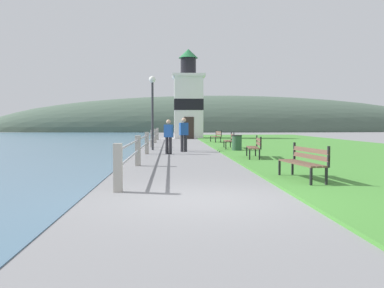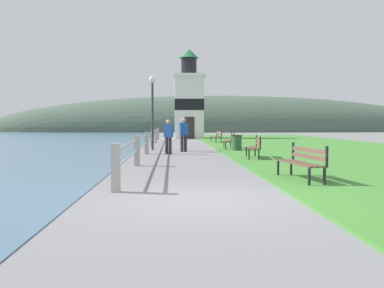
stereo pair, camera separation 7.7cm
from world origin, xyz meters
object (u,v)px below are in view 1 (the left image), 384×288
object	(u,v)px
person_by_railing	(169,135)
lamp_post	(152,99)
person_strolling	(184,133)
lighthouse	(188,101)
park_bench_by_lighthouse	(217,136)
park_bench_midway	(255,146)
trash_bin	(237,143)
park_bench_far	(230,140)
park_bench_near	(304,160)

from	to	relation	value
person_by_railing	lamp_post	bearing A→B (deg)	40.36
person_strolling	person_by_railing	distance (m)	1.74
lighthouse	person_by_railing	size ratio (longest dim) A/B	5.14
park_bench_by_lighthouse	lighthouse	size ratio (longest dim) A/B	0.21
park_bench_midway	lamp_post	distance (m)	7.75
lighthouse	trash_bin	xyz separation A→B (m)	(1.71, -18.39, -3.06)
park_bench_midway	park_bench_by_lighthouse	bearing A→B (deg)	-83.09
park_bench_midway	lighthouse	bearing A→B (deg)	-79.00
park_bench_far	lighthouse	size ratio (longest dim) A/B	0.24
park_bench_midway	trash_bin	xyz separation A→B (m)	(-0.02, 4.63, -0.12)
park_bench_midway	person_strolling	distance (m)	5.37
park_bench_midway	park_bench_by_lighthouse	world-z (taller)	same
park_bench_midway	person_strolling	bearing A→B (deg)	-52.73
park_bench_near	person_strolling	world-z (taller)	person_strolling
trash_bin	lamp_post	distance (m)	5.11
park_bench_near	lighthouse	world-z (taller)	lighthouse
park_bench_midway	lamp_post	size ratio (longest dim) A/B	0.48
park_bench_midway	lamp_post	xyz separation A→B (m)	(-4.36, 6.01, 2.20)
trash_bin	person_strolling	bearing A→B (deg)	-179.55
park_bench_near	lighthouse	xyz separation A→B (m)	(-1.66, 29.60, 2.94)
person_by_railing	lamp_post	xyz separation A→B (m)	(-0.87, 2.97, 1.86)
park_bench_near	person_by_railing	world-z (taller)	person_by_railing
lamp_post	person_by_railing	bearing A→B (deg)	-73.63
lamp_post	person_strolling	bearing A→B (deg)	-40.66
lighthouse	person_by_railing	distance (m)	20.22
lighthouse	person_strolling	bearing A→B (deg)	-93.09
park_bench_far	trash_bin	world-z (taller)	park_bench_far
park_bench_far	person_by_railing	xyz separation A→B (m)	(-3.36, -3.32, 0.34)
park_bench_by_lighthouse	lamp_post	bearing A→B (deg)	54.25
park_bench_midway	park_bench_far	bearing A→B (deg)	-82.12
park_bench_by_lighthouse	person_strolling	size ratio (longest dim) A/B	1.02
person_by_railing	trash_bin	xyz separation A→B (m)	(3.47, 1.58, -0.45)
trash_bin	park_bench_midway	bearing A→B (deg)	-89.79
park_bench_midway	trash_bin	distance (m)	4.63
park_bench_near	park_bench_by_lighthouse	bearing A→B (deg)	-97.19
park_bench_midway	park_bench_far	world-z (taller)	same
park_bench_far	park_bench_by_lighthouse	xyz separation A→B (m)	(0.08, 7.48, -0.00)
trash_bin	lamp_post	bearing A→B (deg)	162.33
park_bench_far	park_bench_near	bearing A→B (deg)	94.27
park_bench_far	lamp_post	bearing A→B (deg)	8.79
park_bench_near	park_bench_by_lighthouse	world-z (taller)	same
park_bench_far	trash_bin	distance (m)	1.74
lighthouse	park_bench_midway	bearing A→B (deg)	-85.70
park_bench_near	park_bench_midway	xyz separation A→B (m)	(0.07, 6.58, -0.00)
park_bench_far	lighthouse	distance (m)	16.99
trash_bin	lamp_post	world-z (taller)	lamp_post
park_bench_far	person_by_railing	world-z (taller)	person_by_railing
park_bench_midway	lighthouse	size ratio (longest dim) A/B	0.23
park_bench_by_lighthouse	lighthouse	bearing A→B (deg)	-86.58
person_strolling	person_by_railing	bearing A→B (deg)	136.00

